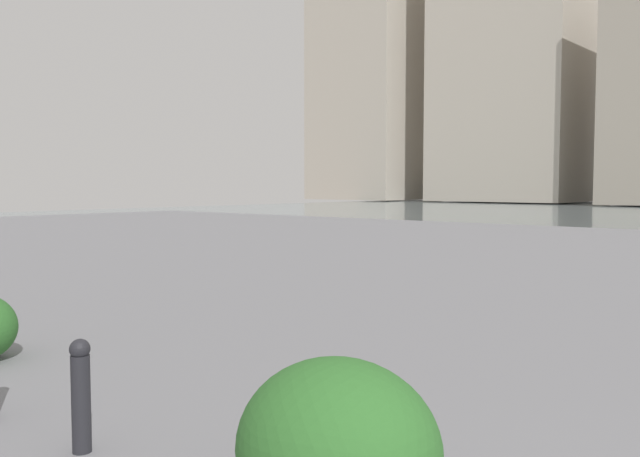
# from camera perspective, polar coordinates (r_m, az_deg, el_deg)

# --- Properties ---
(building_annex) EXTENTS (14.46, 15.13, 32.76)m
(building_annex) POSITION_cam_1_polar(r_m,az_deg,el_deg) (76.38, 16.69, 13.87)
(building_annex) COLOR #B2A899
(building_annex) RESTS_ON ground
(building_highrise) EXTENTS (11.72, 12.10, 25.18)m
(building_highrise) POSITION_cam_1_polar(r_m,az_deg,el_deg) (81.66, 4.67, 11.39)
(building_highrise) COLOR #B2A899
(building_highrise) RESTS_ON ground
(bollard_near) EXTENTS (0.13, 0.13, 0.73)m
(bollard_near) POSITION_cam_1_polar(r_m,az_deg,el_deg) (4.63, -19.63, -13.02)
(bollard_near) COLOR #232328
(bollard_near) RESTS_ON ground
(shrub_wide) EXTENTS (1.03, 0.92, 0.87)m
(shrub_wide) POSITION_cam_1_polar(r_m,az_deg,el_deg) (3.37, 1.50, -18.24)
(shrub_wide) COLOR #2D6628
(shrub_wide) RESTS_ON ground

